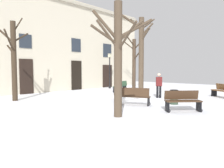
{
  "coord_description": "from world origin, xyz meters",
  "views": [
    {
      "loc": [
        -9.53,
        -7.33,
        1.82
      ],
      "look_at": [
        0.0,
        1.66,
        0.94
      ],
      "focal_mm": 34.02,
      "sensor_mm": 36.0,
      "label": 1
    }
  ],
  "objects_px": {
    "bench_back_to_back_right": "(132,96)",
    "tree_right_of_center": "(119,55)",
    "streetlamp": "(110,67)",
    "bench_near_lamp": "(222,91)",
    "tree_foreground": "(141,53)",
    "person_crossing_plaza": "(159,84)",
    "litter_bin": "(174,97)",
    "bench_near_center_tree": "(183,101)",
    "bench_back_to_back_left": "(120,86)",
    "tree_center": "(14,58)",
    "tree_left_of_center": "(134,62)"
  },
  "relations": [
    {
      "from": "bench_back_to_back_right",
      "to": "tree_right_of_center",
      "type": "bearing_deg",
      "value": 93.24
    },
    {
      "from": "streetlamp",
      "to": "bench_near_lamp",
      "type": "height_order",
      "value": "streetlamp"
    },
    {
      "from": "streetlamp",
      "to": "tree_foreground",
      "type": "bearing_deg",
      "value": -117.5
    },
    {
      "from": "bench_back_to_back_right",
      "to": "person_crossing_plaza",
      "type": "distance_m",
      "value": 3.48
    },
    {
      "from": "tree_right_of_center",
      "to": "streetlamp",
      "type": "distance_m",
      "value": 12.54
    },
    {
      "from": "litter_bin",
      "to": "bench_near_lamp",
      "type": "xyz_separation_m",
      "value": [
        4.6,
        -1.05,
        0.08
      ]
    },
    {
      "from": "bench_near_center_tree",
      "to": "bench_near_lamp",
      "type": "bearing_deg",
      "value": 43.72
    },
    {
      "from": "tree_right_of_center",
      "to": "bench_back_to_back_left",
      "type": "distance_m",
      "value": 9.39
    },
    {
      "from": "bench_near_center_tree",
      "to": "bench_back_to_back_left",
      "type": "bearing_deg",
      "value": 102.09
    },
    {
      "from": "bench_near_lamp",
      "to": "bench_near_center_tree",
      "type": "bearing_deg",
      "value": -49.61
    },
    {
      "from": "litter_bin",
      "to": "bench_near_center_tree",
      "type": "distance_m",
      "value": 1.95
    },
    {
      "from": "tree_right_of_center",
      "to": "bench_near_center_tree",
      "type": "height_order",
      "value": "tree_right_of_center"
    },
    {
      "from": "tree_center",
      "to": "streetlamp",
      "type": "bearing_deg",
      "value": 9.63
    },
    {
      "from": "bench_near_lamp",
      "to": "bench_back_to_back_left",
      "type": "distance_m",
      "value": 7.43
    },
    {
      "from": "streetlamp",
      "to": "bench_near_center_tree",
      "type": "distance_m",
      "value": 12.09
    },
    {
      "from": "tree_right_of_center",
      "to": "bench_near_lamp",
      "type": "distance_m",
      "value": 9.12
    },
    {
      "from": "tree_right_of_center",
      "to": "tree_center",
      "type": "xyz_separation_m",
      "value": [
        -1.02,
        7.28,
        0.11
      ]
    },
    {
      "from": "bench_back_to_back_right",
      "to": "bench_near_center_tree",
      "type": "xyz_separation_m",
      "value": [
        0.2,
        -2.66,
        -0.0
      ]
    },
    {
      "from": "bench_back_to_back_left",
      "to": "person_crossing_plaza",
      "type": "bearing_deg",
      "value": 66.61
    },
    {
      "from": "streetlamp",
      "to": "person_crossing_plaza",
      "type": "bearing_deg",
      "value": -111.7
    },
    {
      "from": "tree_left_of_center",
      "to": "bench_back_to_back_left",
      "type": "distance_m",
      "value": 4.69
    },
    {
      "from": "tree_center",
      "to": "bench_back_to_back_left",
      "type": "relative_size",
      "value": 3.04
    },
    {
      "from": "litter_bin",
      "to": "person_crossing_plaza",
      "type": "bearing_deg",
      "value": 48.78
    },
    {
      "from": "bench_back_to_back_left",
      "to": "streetlamp",
      "type": "bearing_deg",
      "value": -130.55
    },
    {
      "from": "litter_bin",
      "to": "bench_back_to_back_right",
      "type": "bearing_deg",
      "value": 139.9
    },
    {
      "from": "bench_back_to_back_left",
      "to": "tree_foreground",
      "type": "bearing_deg",
      "value": 57.28
    },
    {
      "from": "litter_bin",
      "to": "bench_near_center_tree",
      "type": "height_order",
      "value": "bench_near_center_tree"
    },
    {
      "from": "tree_center",
      "to": "litter_bin",
      "type": "height_order",
      "value": "tree_center"
    },
    {
      "from": "tree_left_of_center",
      "to": "bench_back_to_back_right",
      "type": "height_order",
      "value": "tree_left_of_center"
    },
    {
      "from": "tree_left_of_center",
      "to": "bench_back_to_back_left",
      "type": "height_order",
      "value": "tree_left_of_center"
    },
    {
      "from": "tree_center",
      "to": "person_crossing_plaza",
      "type": "height_order",
      "value": "tree_center"
    },
    {
      "from": "bench_near_lamp",
      "to": "person_crossing_plaza",
      "type": "bearing_deg",
      "value": -96.55
    },
    {
      "from": "tree_center",
      "to": "bench_near_lamp",
      "type": "height_order",
      "value": "tree_center"
    },
    {
      "from": "tree_left_of_center",
      "to": "person_crossing_plaza",
      "type": "bearing_deg",
      "value": -130.26
    },
    {
      "from": "tree_foreground",
      "to": "bench_back_to_back_right",
      "type": "height_order",
      "value": "tree_foreground"
    },
    {
      "from": "tree_center",
      "to": "bench_back_to_back_right",
      "type": "xyz_separation_m",
      "value": [
        3.51,
        -5.99,
        -2.04
      ]
    },
    {
      "from": "tree_center",
      "to": "bench_back_to_back_left",
      "type": "xyz_separation_m",
      "value": [
        8.0,
        -1.31,
        -2.04
      ]
    },
    {
      "from": "bench_near_lamp",
      "to": "bench_back_to_back_left",
      "type": "bearing_deg",
      "value": -126.5
    },
    {
      "from": "bench_near_lamp",
      "to": "bench_back_to_back_right",
      "type": "height_order",
      "value": "bench_back_to_back_right"
    },
    {
      "from": "tree_foreground",
      "to": "bench_near_lamp",
      "type": "distance_m",
      "value": 5.86
    },
    {
      "from": "streetlamp",
      "to": "bench_back_to_back_right",
      "type": "distance_m",
      "value": 10.05
    },
    {
      "from": "bench_near_lamp",
      "to": "person_crossing_plaza",
      "type": "relative_size",
      "value": 1.01
    },
    {
      "from": "streetlamp",
      "to": "bench_back_to_back_right",
      "type": "xyz_separation_m",
      "value": [
        -6.29,
        -7.66,
        -1.66
      ]
    },
    {
      "from": "litter_bin",
      "to": "bench_near_center_tree",
      "type": "bearing_deg",
      "value": -142.35
    },
    {
      "from": "person_crossing_plaza",
      "to": "bench_near_lamp",
      "type": "bearing_deg",
      "value": 6.07
    },
    {
      "from": "tree_right_of_center",
      "to": "tree_foreground",
      "type": "relative_size",
      "value": 0.79
    },
    {
      "from": "bench_near_lamp",
      "to": "streetlamp",
      "type": "bearing_deg",
      "value": -140.67
    },
    {
      "from": "tree_left_of_center",
      "to": "litter_bin",
      "type": "bearing_deg",
      "value": -130.5
    },
    {
      "from": "bench_back_to_back_right",
      "to": "bench_near_center_tree",
      "type": "height_order",
      "value": "bench_back_to_back_right"
    },
    {
      "from": "tree_center",
      "to": "bench_near_center_tree",
      "type": "height_order",
      "value": "tree_center"
    }
  ]
}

